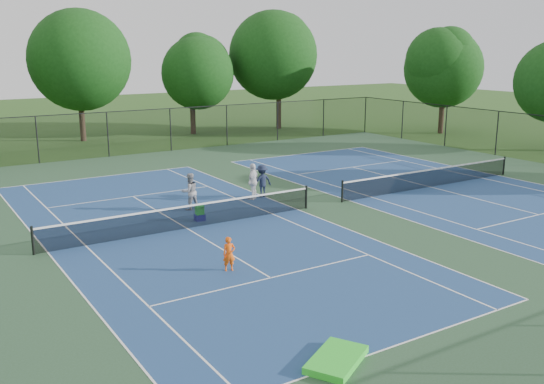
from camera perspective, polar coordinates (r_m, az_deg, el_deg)
ground at (r=28.42m, az=4.95°, el=-1.26°), size 140.00×140.00×0.00m
court_pad at (r=28.42m, az=4.95°, el=-1.25°), size 36.00×36.00×0.01m
tennis_court_left at (r=24.93m, az=-8.00°, el=-3.23°), size 12.00×23.83×1.07m
tennis_court_right at (r=33.00m, az=14.69°, el=0.61°), size 12.00×23.83×1.07m
perimeter_fence at (r=28.05m, az=5.02°, el=1.91°), size 36.08×36.08×3.02m
tree_back_b at (r=49.48m, az=-17.85°, el=12.18°), size 7.60×7.60×10.03m
tree_back_c at (r=51.64m, az=-7.60°, el=11.49°), size 6.00×6.00×8.40m
tree_back_d at (r=54.61m, az=0.65°, el=13.12°), size 7.80×7.80×10.37m
tree_side_e at (r=53.49m, az=15.95°, el=11.52°), size 6.60×6.60×8.87m
child_player at (r=20.08m, az=-4.06°, el=-5.84°), size 0.48×0.37×1.16m
instructor at (r=27.60m, az=-7.75°, el=0.04°), size 0.87×0.70×1.69m
bystander_a at (r=29.24m, az=-1.79°, el=1.00°), size 1.09×0.97×1.77m
bystander_b at (r=29.71m, az=-0.95°, el=1.04°), size 1.04×0.60×1.61m
ball_crate at (r=25.98m, az=-6.81°, el=-2.39°), size 0.42×0.32×0.29m
ball_hopper at (r=25.89m, az=-6.83°, el=-1.67°), size 0.37×0.32×0.40m
green_tarp at (r=14.79m, az=6.08°, el=-15.41°), size 1.97×1.72×0.18m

